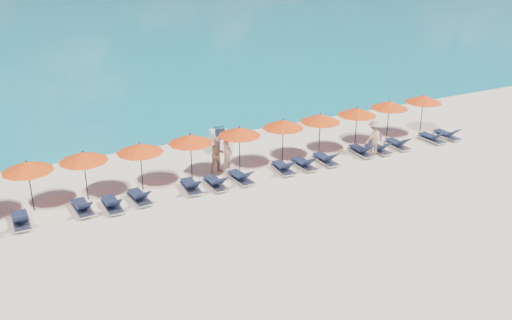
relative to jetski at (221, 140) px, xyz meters
name	(u,v)px	position (x,y,z in m)	size (l,w,h in m)	color
ground	(289,210)	(-0.69, -8.42, -0.36)	(1400.00, 1400.00, 0.00)	beige
jetski	(221,140)	(0.00, 0.00, 0.00)	(1.57, 2.63, 0.88)	white
beachgoer_a	(227,158)	(-1.38, -3.79, 0.49)	(0.62, 0.41, 1.71)	tan
beachgoer_b	(218,155)	(-1.64, -3.34, 0.54)	(0.88, 0.51, 1.81)	tan
beachgoer_c	(374,137)	(6.54, -4.91, 0.57)	(1.21, 0.56, 1.87)	tan
umbrella_1	(27,166)	(-10.20, -3.50, 1.65)	(2.10, 2.10, 2.28)	black
umbrella_2	(83,157)	(-7.95, -3.46, 1.65)	(2.10, 2.10, 2.28)	black
umbrella_3	(140,148)	(-5.51, -3.56, 1.65)	(2.10, 2.10, 2.28)	black
umbrella_4	(190,139)	(-3.09, -3.49, 1.65)	(2.10, 2.10, 2.28)	black
umbrella_5	(239,131)	(-0.63, -3.60, 1.65)	(2.10, 2.10, 2.28)	black
umbrella_6	(283,124)	(1.80, -3.59, 1.65)	(2.10, 2.10, 2.28)	black
umbrella_7	(320,118)	(3.98, -3.64, 1.65)	(2.10, 2.10, 2.28)	black
umbrella_8	(357,112)	(6.35, -3.60, 1.65)	(2.10, 2.10, 2.28)	black
umbrella_9	(389,105)	(8.73, -3.38, 1.65)	(2.10, 2.10, 2.28)	black
umbrella_10	(424,99)	(11.24, -3.37, 1.65)	(2.10, 2.10, 2.28)	black
lounger_2	(21,220)	(-10.84, -4.60, -0.13)	(0.67, 1.72, 0.66)	silver
lounger_3	(82,207)	(-8.42, -4.59, -0.13)	(0.71, 1.73, 0.66)	silver
lounger_4	(112,204)	(-7.26, -4.89, -0.13)	(0.63, 1.70, 0.66)	silver
lounger_5	(139,197)	(-6.04, -4.71, -0.13)	(0.76, 1.75, 0.66)	silver
lounger_6	(191,186)	(-3.63, -4.70, -0.13)	(0.76, 1.74, 0.66)	silver
lounger_7	(216,183)	(-2.50, -4.91, -0.13)	(0.65, 1.71, 0.66)	silver
lounger_8	(241,177)	(-1.20, -4.85, -0.13)	(0.76, 1.75, 0.66)	silver
lounger_9	(283,167)	(1.15, -4.76, -0.13)	(0.76, 1.74, 0.66)	silver
lounger_10	(304,163)	(2.31, -4.80, -0.13)	(0.64, 1.71, 0.66)	silver
lounger_11	(325,159)	(3.60, -4.80, -0.13)	(0.62, 1.70, 0.66)	silver
lounger_12	(361,151)	(5.94, -4.68, -0.13)	(0.73, 1.74, 0.66)	silver
lounger_13	(378,148)	(6.95, -4.81, -0.13)	(0.70, 1.73, 0.66)	silver
lounger_14	(397,144)	(8.32, -4.77, -0.13)	(0.73, 1.74, 0.66)	silver
lounger_15	(432,138)	(10.67, -4.89, -0.13)	(0.68, 1.72, 0.66)	silver
lounger_16	(447,135)	(11.82, -4.90, -0.13)	(0.68, 1.72, 0.66)	silver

